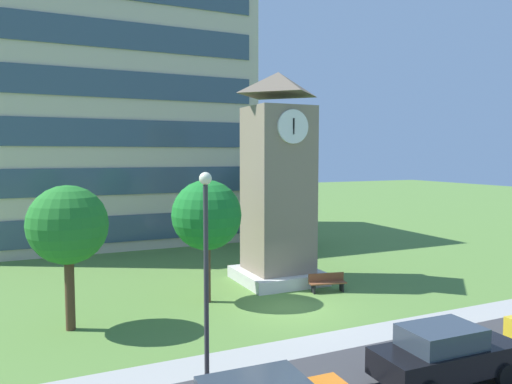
# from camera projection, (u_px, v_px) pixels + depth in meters

# --- Properties ---
(ground_plane) EXTENTS (160.00, 160.00, 0.00)m
(ground_plane) POSITION_uv_depth(u_px,v_px,m) (290.00, 308.00, 20.85)
(ground_plane) COLOR #567F38
(kerb_strip) EXTENTS (120.00, 1.60, 0.01)m
(kerb_strip) POSITION_uv_depth(u_px,v_px,m) (342.00, 339.00, 17.34)
(kerb_strip) COLOR #9E9E99
(kerb_strip) RESTS_ON ground
(office_building) EXTENTS (19.80, 12.69, 19.20)m
(office_building) POSITION_uv_depth(u_px,v_px,m) (110.00, 116.00, 37.93)
(office_building) COLOR beige
(office_building) RESTS_ON ground
(clock_tower) EXTENTS (4.03, 4.03, 10.73)m
(clock_tower) POSITION_uv_depth(u_px,v_px,m) (278.00, 189.00, 24.92)
(clock_tower) COLOR gray
(clock_tower) RESTS_ON ground
(park_bench) EXTENTS (1.86, 0.84, 0.88)m
(park_bench) POSITION_uv_depth(u_px,v_px,m) (327.00, 282.00, 23.30)
(park_bench) COLOR brown
(park_bench) RESTS_ON ground
(street_lamp) EXTENTS (0.36, 0.36, 6.09)m
(street_lamp) POSITION_uv_depth(u_px,v_px,m) (206.00, 254.00, 13.81)
(street_lamp) COLOR #333338
(street_lamp) RESTS_ON ground
(tree_by_building) EXTENTS (3.10, 3.10, 5.47)m
(tree_by_building) POSITION_uv_depth(u_px,v_px,m) (207.00, 215.00, 21.44)
(tree_by_building) COLOR #513823
(tree_by_building) RESTS_ON ground
(tree_streetside) EXTENTS (4.41, 4.41, 5.98)m
(tree_streetside) POSITION_uv_depth(u_px,v_px,m) (286.00, 195.00, 33.73)
(tree_streetside) COLOR #513823
(tree_streetside) RESTS_ON ground
(tree_near_tower) EXTENTS (2.94, 2.94, 5.46)m
(tree_near_tower) POSITION_uv_depth(u_px,v_px,m) (68.00, 226.00, 17.98)
(tree_near_tower) COLOR #513823
(tree_near_tower) RESTS_ON ground
(parked_car_black) EXTENTS (4.46, 2.01, 1.69)m
(parked_car_black) POSITION_uv_depth(u_px,v_px,m) (445.00, 354.00, 13.97)
(parked_car_black) COLOR black
(parked_car_black) RESTS_ON ground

